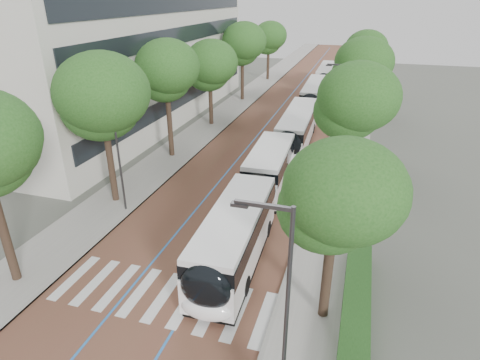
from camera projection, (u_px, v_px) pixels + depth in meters
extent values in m
plane|color=#51544C|center=(149.00, 310.00, 18.48)|extent=(160.00, 160.00, 0.00)
cube|color=brown|center=(296.00, 104.00, 53.16)|extent=(11.00, 140.00, 0.02)
cube|color=gray|center=(242.00, 99.00, 55.12)|extent=(4.00, 140.00, 0.12)
cube|color=gray|center=(355.00, 108.00, 51.15)|extent=(4.00, 140.00, 0.12)
cube|color=gray|center=(256.00, 100.00, 54.62)|extent=(0.20, 140.00, 0.14)
cube|color=gray|center=(339.00, 107.00, 51.65)|extent=(0.20, 140.00, 0.14)
cube|color=silver|center=(75.00, 277.00, 20.61)|extent=(0.55, 3.60, 0.01)
cube|color=silver|center=(96.00, 282.00, 20.28)|extent=(0.55, 3.60, 0.01)
cube|color=silver|center=(118.00, 287.00, 19.94)|extent=(0.55, 3.60, 0.01)
cube|color=silver|center=(140.00, 291.00, 19.61)|extent=(0.55, 3.60, 0.01)
cube|color=silver|center=(163.00, 297.00, 19.28)|extent=(0.55, 3.60, 0.01)
cube|color=silver|center=(187.00, 302.00, 18.95)|extent=(0.55, 3.60, 0.01)
cube|color=silver|center=(212.00, 307.00, 18.62)|extent=(0.55, 3.60, 0.01)
cube|color=silver|center=(237.00, 313.00, 18.29)|extent=(0.55, 3.60, 0.01)
cube|color=silver|center=(264.00, 319.00, 17.96)|extent=(0.55, 3.60, 0.01)
cube|color=blue|center=(284.00, 103.00, 53.58)|extent=(0.12, 126.00, 0.01)
cube|color=blue|center=(308.00, 105.00, 52.73)|extent=(0.12, 126.00, 0.01)
cube|color=beige|center=(110.00, 55.00, 44.97)|extent=(18.00, 40.00, 14.00)
cube|color=black|center=(186.00, 96.00, 44.26)|extent=(0.12, 38.00, 1.60)
cube|color=black|center=(184.00, 66.00, 42.91)|extent=(0.12, 38.00, 1.60)
cube|color=black|center=(182.00, 35.00, 41.56)|extent=(0.12, 38.00, 1.60)
cube|color=black|center=(180.00, 3.00, 40.29)|extent=(0.12, 38.00, 1.60)
cube|color=#194217|center=(354.00, 348.00, 15.85)|extent=(1.20, 14.00, 0.80)
cylinder|color=#323235|center=(286.00, 320.00, 12.34)|extent=(0.14, 0.14, 8.00)
cube|color=#323235|center=(264.00, 206.00, 10.91)|extent=(1.70, 0.12, 0.12)
cube|color=#323235|center=(240.00, 205.00, 11.12)|extent=(0.50, 0.20, 0.10)
cylinder|color=#323235|center=(343.00, 112.00, 34.02)|extent=(0.14, 0.14, 8.00)
cube|color=#323235|center=(338.00, 65.00, 32.58)|extent=(1.70, 0.12, 0.12)
cube|color=#323235|center=(329.00, 65.00, 32.80)|extent=(0.50, 0.20, 0.10)
cylinder|color=#323235|center=(118.00, 153.00, 25.29)|extent=(0.14, 0.14, 8.00)
cylinder|color=black|center=(6.00, 238.00, 19.41)|extent=(0.44, 0.44, 5.02)
cylinder|color=black|center=(111.00, 168.00, 27.20)|extent=(0.44, 0.44, 5.06)
ellipsoid|color=#1D4D18|center=(102.00, 101.00, 25.26)|extent=(5.91, 5.91, 5.02)
cylinder|color=black|center=(170.00, 128.00, 34.98)|extent=(0.44, 0.44, 5.17)
ellipsoid|color=#1D4D18|center=(166.00, 74.00, 33.00)|extent=(5.28, 5.28, 4.49)
cylinder|color=black|center=(211.00, 105.00, 43.82)|extent=(0.44, 0.44, 4.40)
ellipsoid|color=#1D4D18|center=(210.00, 68.00, 42.13)|extent=(5.54, 5.54, 4.71)
cylinder|color=black|center=(242.00, 81.00, 54.08)|extent=(0.44, 0.44, 5.05)
ellipsoid|color=#1D4D18|center=(242.00, 46.00, 52.15)|extent=(5.76, 5.76, 4.89)
cylinder|color=black|center=(268.00, 66.00, 67.18)|extent=(0.44, 0.44, 4.62)
ellipsoid|color=#1D4D18|center=(269.00, 39.00, 65.41)|extent=(5.38, 5.38, 4.57)
cylinder|color=black|center=(327.00, 279.00, 17.29)|extent=(0.44, 0.44, 4.17)
ellipsoid|color=#1D4D18|center=(336.00, 201.00, 15.69)|extent=(4.83, 4.83, 4.10)
cylinder|color=black|center=(345.00, 168.00, 27.56)|extent=(0.44, 0.44, 4.81)
ellipsoid|color=#1D4D18|center=(353.00, 105.00, 25.72)|extent=(5.22, 5.22, 4.44)
cylinder|color=black|center=(354.00, 114.00, 39.69)|extent=(0.44, 0.44, 4.88)
ellipsoid|color=#1D4D18|center=(360.00, 68.00, 37.81)|extent=(5.48, 5.48, 4.66)
cylinder|color=black|center=(359.00, 84.00, 53.65)|extent=(0.44, 0.44, 4.47)
ellipsoid|color=#1D4D18|center=(363.00, 53.00, 51.93)|extent=(5.47, 5.47, 4.65)
cylinder|color=black|center=(257.00, 192.00, 25.51)|extent=(2.33, 0.98, 2.30)
cube|color=white|center=(235.00, 243.00, 21.23)|extent=(2.83, 9.44, 1.82)
cube|color=black|center=(235.00, 225.00, 20.75)|extent=(2.87, 9.26, 0.97)
cube|color=silver|center=(235.00, 214.00, 20.48)|extent=(2.78, 9.25, 0.31)
cube|color=black|center=(235.00, 260.00, 21.69)|extent=(2.77, 9.07, 0.35)
cube|color=white|center=(269.00, 173.00, 29.51)|extent=(2.77, 7.82, 1.82)
cube|color=black|center=(270.00, 159.00, 29.03)|extent=(2.81, 7.67, 0.97)
cube|color=silver|center=(270.00, 151.00, 28.76)|extent=(2.72, 7.67, 0.31)
cube|color=black|center=(269.00, 186.00, 29.97)|extent=(2.71, 7.51, 0.35)
ellipsoid|color=black|center=(206.00, 287.00, 16.95)|extent=(2.39, 1.18, 2.28)
ellipsoid|color=white|center=(207.00, 308.00, 17.39)|extent=(2.38, 1.08, 1.14)
cylinder|color=black|center=(201.00, 278.00, 19.82)|extent=(0.34, 1.01, 1.00)
cylinder|color=black|center=(245.00, 286.00, 19.29)|extent=(0.34, 1.01, 1.00)
cylinder|color=black|center=(259.00, 172.00, 31.56)|extent=(0.34, 1.01, 1.00)
cylinder|color=black|center=(288.00, 175.00, 31.03)|extent=(0.34, 1.01, 1.00)
cylinder|color=black|center=(231.00, 223.00, 24.51)|extent=(0.34, 1.01, 1.00)
cylinder|color=black|center=(267.00, 228.00, 23.99)|extent=(0.34, 1.01, 1.00)
cube|color=white|center=(297.00, 131.00, 38.48)|extent=(2.81, 12.06, 1.82)
cube|color=black|center=(298.00, 120.00, 38.00)|extent=(2.84, 11.82, 0.97)
cube|color=silver|center=(298.00, 113.00, 37.73)|extent=(2.75, 11.82, 0.31)
cube|color=black|center=(297.00, 142.00, 38.94)|extent=(2.75, 11.58, 0.35)
ellipsoid|color=black|center=(288.00, 144.00, 33.06)|extent=(2.38, 1.16, 2.28)
ellipsoid|color=white|center=(287.00, 157.00, 33.50)|extent=(2.38, 1.06, 1.14)
cylinder|color=black|center=(279.00, 150.00, 35.93)|extent=(0.33, 1.01, 1.00)
cylinder|color=black|center=(304.00, 153.00, 35.39)|extent=(0.33, 1.01, 1.00)
cylinder|color=black|center=(291.00, 127.00, 42.40)|extent=(0.33, 1.01, 1.00)
cylinder|color=black|center=(313.00, 128.00, 41.85)|extent=(0.33, 1.01, 1.00)
cube|color=white|center=(315.00, 98.00, 50.68)|extent=(2.81, 12.06, 1.82)
cube|color=black|center=(316.00, 89.00, 50.20)|extent=(2.84, 11.82, 0.97)
cube|color=silver|center=(316.00, 84.00, 49.93)|extent=(2.75, 11.82, 0.31)
cube|color=black|center=(314.00, 107.00, 51.14)|extent=(2.74, 11.58, 0.35)
ellipsoid|color=black|center=(310.00, 104.00, 45.26)|extent=(2.38, 1.16, 2.28)
ellipsoid|color=white|center=(309.00, 113.00, 45.70)|extent=(2.37, 1.06, 1.14)
cylinder|color=black|center=(302.00, 111.00, 48.13)|extent=(0.33, 1.01, 1.00)
cylinder|color=black|center=(321.00, 112.00, 47.58)|extent=(0.33, 1.01, 1.00)
cylinder|color=black|center=(309.00, 97.00, 54.60)|extent=(0.33, 1.01, 1.00)
cylinder|color=black|center=(326.00, 98.00, 54.05)|extent=(0.33, 1.01, 1.00)
cube|color=white|center=(327.00, 79.00, 62.26)|extent=(2.70, 12.04, 1.82)
cube|color=black|center=(327.00, 71.00, 61.78)|extent=(2.74, 11.80, 0.97)
cube|color=silver|center=(328.00, 67.00, 61.51)|extent=(2.65, 11.80, 0.31)
cube|color=black|center=(326.00, 86.00, 62.72)|extent=(2.64, 11.56, 0.35)
ellipsoid|color=black|center=(323.00, 81.00, 56.85)|extent=(2.37, 1.14, 2.28)
ellipsoid|color=white|center=(323.00, 89.00, 57.29)|extent=(2.37, 1.04, 1.14)
cylinder|color=black|center=(316.00, 88.00, 59.73)|extent=(0.32, 1.00, 1.00)
cylinder|color=black|center=(332.00, 89.00, 59.16)|extent=(0.32, 1.00, 1.00)
cylinder|color=black|center=(321.00, 79.00, 66.18)|extent=(0.32, 1.00, 1.00)
cylinder|color=black|center=(335.00, 80.00, 65.61)|extent=(0.32, 1.00, 1.00)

